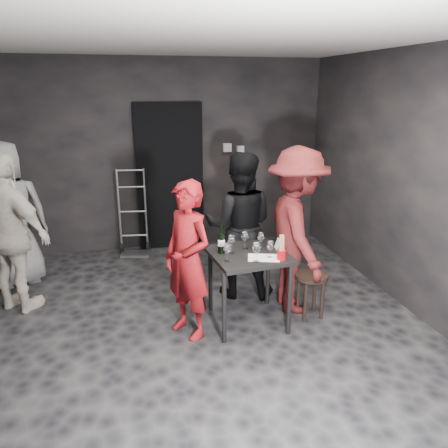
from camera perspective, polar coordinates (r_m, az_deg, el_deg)
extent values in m
cube|color=black|center=(4.47, -2.94, -13.48)|extent=(4.50, 5.00, 0.02)
cube|color=silver|center=(3.85, -3.62, 23.43)|extent=(4.50, 5.00, 0.02)
cube|color=black|center=(6.38, -7.23, 8.81)|extent=(4.50, 0.04, 2.70)
cube|color=black|center=(1.72, 12.13, -16.45)|extent=(4.50, 0.04, 2.70)
cube|color=black|center=(4.86, 23.97, 4.72)|extent=(0.04, 5.00, 2.70)
cube|color=black|center=(6.38, -7.07, 6.07)|extent=(0.95, 0.10, 2.10)
cube|color=#B7B7B2|center=(6.46, 0.41, 9.95)|extent=(0.12, 0.06, 0.12)
cube|color=#B7B7B2|center=(6.52, 2.14, 9.56)|extent=(0.10, 0.06, 0.14)
cylinder|color=#B2B2B7|center=(6.31, -13.51, 1.49)|extent=(0.03, 0.03, 1.22)
cylinder|color=#B2B2B7|center=(6.32, -10.19, 1.72)|extent=(0.03, 0.03, 1.22)
cube|color=#B2B2B7|center=(6.38, -11.48, -3.84)|extent=(0.41, 0.22, 0.03)
cylinder|color=black|center=(6.50, -13.18, -2.94)|extent=(0.04, 0.16, 0.16)
cylinder|color=black|center=(6.51, -9.96, -2.71)|extent=(0.04, 0.16, 0.16)
cube|color=black|center=(4.28, 3.23, -4.04)|extent=(0.72, 0.72, 0.04)
cylinder|color=black|center=(4.08, 0.03, -10.93)|extent=(0.04, 0.04, 0.71)
cylinder|color=black|center=(4.26, 8.56, -9.88)|extent=(0.04, 0.04, 0.71)
cylinder|color=black|center=(4.64, -1.79, -7.26)|extent=(0.04, 0.04, 0.71)
cylinder|color=black|center=(4.80, 5.77, -6.50)|extent=(0.04, 0.04, 0.71)
cylinder|color=black|center=(4.58, 11.35, -6.68)|extent=(0.34, 0.34, 0.04)
cylinder|color=black|center=(4.80, 11.74, -8.80)|extent=(0.04, 0.04, 0.41)
cylinder|color=black|center=(4.73, 9.68, -9.08)|extent=(0.04, 0.04, 0.41)
cylinder|color=black|center=(4.58, 10.57, -10.07)|extent=(0.04, 0.04, 0.41)
cylinder|color=black|center=(4.65, 12.69, -9.75)|extent=(0.04, 0.04, 0.41)
imported|color=maroon|center=(4.08, -4.75, -4.69)|extent=(0.61, 0.67, 1.53)
imported|color=black|center=(4.83, 2.04, 0.68)|extent=(0.98, 0.72, 1.80)
imported|color=#511516|center=(4.53, 9.54, 0.76)|extent=(0.69, 1.35, 2.03)
imported|color=beige|center=(4.96, -26.25, -0.02)|extent=(1.23, 1.10, 1.92)
imported|color=slate|center=(5.64, -26.41, 2.36)|extent=(1.11, 0.84, 2.01)
cube|color=white|center=(4.16, 5.20, -4.41)|extent=(0.34, 0.27, 0.00)
cylinder|color=black|center=(4.23, -0.35, -2.53)|extent=(0.07, 0.07, 0.20)
cylinder|color=black|center=(4.18, -0.35, -0.70)|extent=(0.03, 0.03, 0.08)
cylinder|color=white|center=(4.23, -0.35, -2.41)|extent=(0.07, 0.07, 0.06)
cylinder|color=#99050E|center=(4.13, 7.52, -4.02)|extent=(0.08, 0.08, 0.09)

